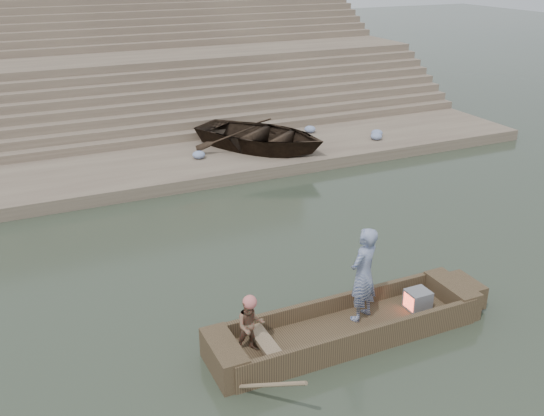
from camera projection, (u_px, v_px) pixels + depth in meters
ground at (170, 302)px, 13.11m from camera, size 120.00×120.00×0.00m
lower_landing at (101, 177)px, 19.72m from camera, size 32.00×4.00×0.40m
mid_landing at (66, 95)px, 25.51m from camera, size 32.00×3.00×2.80m
upper_landing at (44, 44)px, 30.89m from camera, size 32.00×3.00×5.20m
ghat_steps at (59, 78)px, 26.77m from camera, size 32.00×11.00×5.20m
main_rowboat at (347, 332)px, 11.87m from camera, size 5.00×1.30×0.22m
rowboat_trim at (356, 321)px, 11.87m from camera, size 6.04×2.63×1.77m
standing_man at (363, 274)px, 11.77m from camera, size 0.85×0.72×1.96m
rowing_man at (250, 325)px, 10.93m from camera, size 0.59×0.50×1.10m
television at (417, 300)px, 12.39m from camera, size 0.46×0.42×0.40m
beached_rowboat at (261, 135)px, 21.64m from camera, size 5.71×6.00×1.01m
cloth_bundles at (318, 138)px, 22.68m from camera, size 7.51×2.36×0.26m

